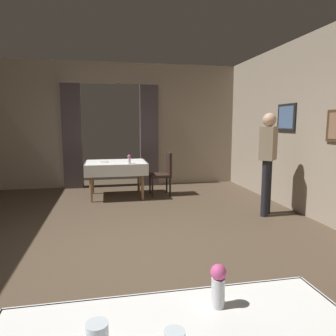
# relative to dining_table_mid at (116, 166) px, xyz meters

# --- Properties ---
(ground) EXTENTS (10.08, 10.08, 0.00)m
(ground) POSITION_rel_dining_table_mid_xyz_m (-0.06, -2.95, -0.66)
(ground) COLOR #4C3D2D
(wall_back) EXTENTS (6.40, 0.27, 3.00)m
(wall_back) POSITION_rel_dining_table_mid_xyz_m (-0.06, 1.23, 0.85)
(wall_back) COLOR gray
(wall_back) RESTS_ON ground
(dining_table_mid) EXTENTS (1.26, 1.00, 0.75)m
(dining_table_mid) POSITION_rel_dining_table_mid_xyz_m (0.00, 0.00, 0.00)
(dining_table_mid) COLOR olive
(dining_table_mid) RESTS_ON ground
(chair_mid_right) EXTENTS (0.44, 0.44, 0.93)m
(chair_mid_right) POSITION_rel_dining_table_mid_xyz_m (1.01, -0.02, -0.14)
(chair_mid_right) COLOR black
(chair_mid_right) RESTS_ON ground
(flower_vase_near) EXTENTS (0.07, 0.07, 0.20)m
(flower_vase_near) POSITION_rel_dining_table_mid_xyz_m (0.27, -5.38, 0.20)
(flower_vase_near) COLOR silver
(flower_vase_near) RESTS_ON dining_table_near
(glass_near_b) EXTENTS (0.08, 0.08, 0.10)m
(glass_near_b) POSITION_rel_dining_table_mid_xyz_m (-0.24, -5.54, 0.14)
(glass_near_b) COLOR silver
(glass_near_b) RESTS_ON dining_table_near
(flower_vase_mid) EXTENTS (0.07, 0.07, 0.18)m
(flower_vase_mid) POSITION_rel_dining_table_mid_xyz_m (0.25, -0.34, 0.19)
(flower_vase_mid) COLOR silver
(flower_vase_mid) RESTS_ON dining_table_mid
(plate_mid_b) EXTENTS (0.20, 0.20, 0.01)m
(plate_mid_b) POSITION_rel_dining_table_mid_xyz_m (-0.25, -0.01, 0.10)
(plate_mid_b) COLOR white
(plate_mid_b) RESTS_ON dining_table_mid
(person_waiter_by_doorway) EXTENTS (0.40, 0.41, 1.72)m
(person_waiter_by_doorway) POSITION_rel_dining_table_mid_xyz_m (2.44, -1.85, 0.36)
(person_waiter_by_doorway) COLOR black
(person_waiter_by_doorway) RESTS_ON ground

